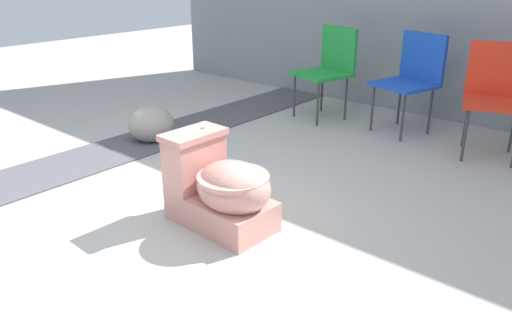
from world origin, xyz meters
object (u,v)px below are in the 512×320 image
folding_chair_middle (413,73)px  folding_chair_right (497,88)px  toilet (221,189)px  folding_chair_left (330,63)px  boulder_near (151,124)px

folding_chair_middle → folding_chair_right: size_ratio=1.00×
folding_chair_middle → toilet: bearing=14.8°
folding_chair_left → boulder_near: size_ratio=2.24×
folding_chair_right → folding_chair_middle: bearing=-117.7°
folding_chair_middle → boulder_near: 2.24m
folding_chair_middle → folding_chair_left: bearing=-66.3°
folding_chair_left → folding_chair_middle: size_ratio=1.00×
folding_chair_left → folding_chair_right: 1.47m
folding_chair_left → folding_chair_middle: (0.77, 0.10, 0.00)m
folding_chair_left → boulder_near: 1.74m
toilet → boulder_near: (-1.41, 0.62, -0.07)m
folding_chair_left → boulder_near: bearing=-8.7°
folding_chair_right → toilet: bearing=-38.0°
toilet → folding_chair_left: bearing=109.9°
toilet → folding_chair_left: folding_chair_left is taller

